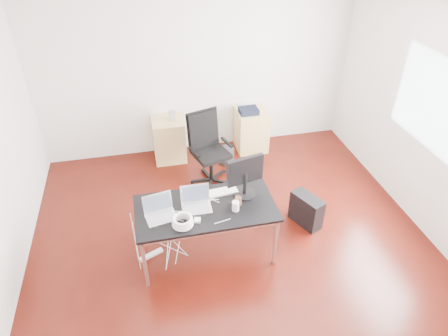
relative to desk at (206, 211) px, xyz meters
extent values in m
plane|color=#350B06|center=(0.34, 0.00, -0.68)|extent=(5.00, 5.00, 0.00)
plane|color=silver|center=(0.34, 0.00, 2.12)|extent=(5.00, 5.00, 0.00)
plane|color=silver|center=(0.34, 2.50, 0.72)|extent=(5.00, 0.00, 5.00)
plane|color=silver|center=(2.84, 0.00, 0.72)|extent=(0.00, 5.00, 5.00)
plane|color=white|center=(2.82, 0.20, 0.92)|extent=(0.00, 1.50, 1.50)
cube|color=black|center=(0.00, 0.00, 0.04)|extent=(1.60, 0.80, 0.03)
cube|color=silver|center=(-0.75, -0.35, -0.33)|extent=(0.04, 0.04, 0.70)
cube|color=silver|center=(-0.75, 0.35, -0.33)|extent=(0.04, 0.04, 0.70)
cube|color=silver|center=(0.75, -0.35, -0.33)|extent=(0.04, 0.04, 0.70)
cube|color=silver|center=(0.75, 0.35, -0.33)|extent=(0.04, 0.04, 0.70)
cylinder|color=black|center=(0.34, 1.42, -0.44)|extent=(0.06, 0.06, 0.47)
cube|color=black|center=(0.34, 1.42, -0.18)|extent=(0.59, 0.58, 0.06)
cube|color=black|center=(0.27, 1.63, 0.13)|extent=(0.47, 0.23, 0.55)
cube|color=tan|center=(-0.21, 2.23, -0.33)|extent=(0.50, 0.50, 0.70)
cube|color=tan|center=(1.19, 2.23, -0.33)|extent=(0.50, 0.50, 0.70)
cube|color=black|center=(1.38, 0.24, -0.46)|extent=(0.37, 0.49, 0.44)
cylinder|color=black|center=(0.68, 1.86, -0.54)|extent=(0.31, 0.31, 0.28)
cube|color=white|center=(-0.68, 0.09, -0.66)|extent=(0.30, 0.18, 0.04)
cube|color=silver|center=(-0.51, -0.07, 0.06)|extent=(0.37, 0.29, 0.01)
cube|color=silver|center=(-0.53, 0.04, 0.18)|extent=(0.33, 0.11, 0.22)
cube|color=#475166|center=(-0.53, 0.03, 0.18)|extent=(0.29, 0.09, 0.18)
cube|color=silver|center=(-0.10, -0.01, 0.06)|extent=(0.34, 0.24, 0.01)
cube|color=silver|center=(-0.10, 0.11, 0.18)|extent=(0.33, 0.05, 0.22)
cube|color=#475166|center=(-0.10, 0.10, 0.18)|extent=(0.29, 0.04, 0.18)
cylinder|color=black|center=(0.49, 0.13, 0.06)|extent=(0.26, 0.26, 0.02)
cylinder|color=black|center=(0.49, 0.13, 0.22)|extent=(0.05, 0.05, 0.30)
cube|color=black|center=(0.49, 0.14, 0.39)|extent=(0.45, 0.15, 0.34)
cube|color=#475166|center=(0.49, 0.17, 0.39)|extent=(0.39, 0.09, 0.29)
cube|color=white|center=(0.21, 0.22, 0.06)|extent=(0.45, 0.18, 0.02)
cylinder|color=white|center=(0.32, -0.12, 0.11)|extent=(0.09, 0.09, 0.12)
cylinder|color=brown|center=(0.37, -0.03, 0.10)|extent=(0.08, 0.08, 0.10)
torus|color=white|center=(-0.29, -0.24, 0.07)|extent=(0.24, 0.24, 0.04)
torus|color=white|center=(-0.29, -0.24, 0.11)|extent=(0.23, 0.23, 0.04)
torus|color=white|center=(-0.29, -0.24, 0.14)|extent=(0.22, 0.22, 0.04)
cube|color=white|center=(-0.13, -0.21, 0.07)|extent=(0.08, 0.08, 0.03)
cube|color=#9E9E9E|center=(-0.12, 2.20, 0.11)|extent=(0.10, 0.09, 0.18)
cube|color=black|center=(1.11, 2.18, 0.07)|extent=(0.30, 0.25, 0.09)
camera|label=1|loc=(-0.55, -3.42, 3.04)|focal=32.00mm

